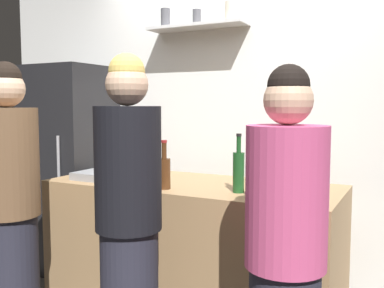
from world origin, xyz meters
name	(u,v)px	position (x,y,z in m)	size (l,w,h in m)	color
back_wall_assembly	(246,121)	(0.00, 1.25, 1.30)	(4.80, 0.32, 2.60)	white
refrigerator	(71,169)	(-1.45, 0.85, 0.88)	(0.63, 0.63, 1.75)	black
counter	(192,253)	(-0.08, 0.47, 0.46)	(1.85, 0.76, 0.93)	#9E7A51
baking_pan	(101,176)	(-0.67, 0.30, 0.95)	(0.34, 0.24, 0.05)	gray
utensil_holder	(258,185)	(0.43, 0.26, 0.99)	(0.11, 0.11, 0.22)	#B2B2B7
wine_bottle_pale_glass	(116,156)	(-0.78, 0.61, 1.05)	(0.08, 0.08, 0.33)	#B2BFB2
wine_bottle_amber_glass	(164,171)	(-0.13, 0.22, 1.03)	(0.07, 0.07, 0.29)	#472814
wine_bottle_green_glass	(239,170)	(0.30, 0.32, 1.06)	(0.07, 0.07, 0.34)	#19471E
water_bottle_plastic	(140,156)	(-0.65, 0.73, 1.04)	(0.08, 0.08, 0.25)	silver
person_pink_top	(285,259)	(0.72, -0.22, 0.78)	(0.34, 0.34, 1.59)	#262633
person_brown_jacket	(10,209)	(-0.89, -0.26, 0.83)	(0.34, 0.34, 1.67)	#262633
person_blonde	(129,221)	(-0.10, -0.18, 0.83)	(0.34, 0.34, 1.68)	#262633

